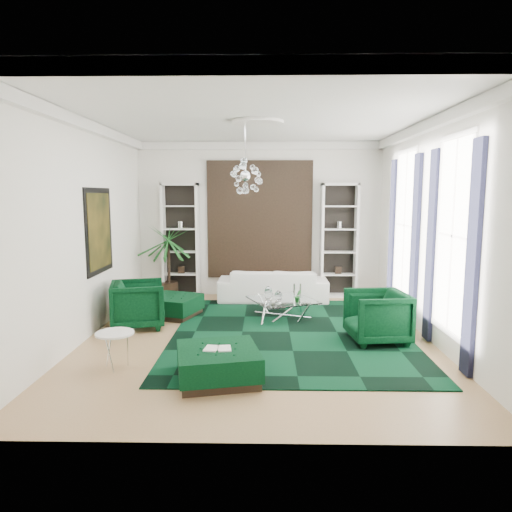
{
  "coord_description": "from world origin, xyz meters",
  "views": [
    {
      "loc": [
        0.12,
        -7.86,
        2.53
      ],
      "look_at": [
        -0.04,
        0.5,
        1.39
      ],
      "focal_mm": 32.0,
      "sensor_mm": 36.0,
      "label": 1
    }
  ],
  "objects_px": {
    "coffee_table": "(283,309)",
    "palm": "(169,251)",
    "ottoman_side": "(174,306)",
    "armchair_left": "(138,304)",
    "armchair_right": "(377,316)",
    "ottoman_front": "(218,364)",
    "side_table": "(115,351)",
    "sofa": "(273,285)"
  },
  "relations": [
    {
      "from": "coffee_table",
      "to": "palm",
      "type": "xyz_separation_m",
      "value": [
        -2.72,
        1.91,
        0.95
      ]
    },
    {
      "from": "ottoman_side",
      "to": "armchair_left",
      "type": "bearing_deg",
      "value": -123.04
    },
    {
      "from": "armchair_right",
      "to": "ottoman_side",
      "type": "bearing_deg",
      "value": -118.05
    },
    {
      "from": "ottoman_front",
      "to": "coffee_table",
      "type": "bearing_deg",
      "value": 72.13
    },
    {
      "from": "ottoman_side",
      "to": "side_table",
      "type": "relative_size",
      "value": 1.74
    },
    {
      "from": "coffee_table",
      "to": "side_table",
      "type": "distance_m",
      "value": 3.74
    },
    {
      "from": "coffee_table",
      "to": "ottoman_side",
      "type": "distance_m",
      "value": 2.27
    },
    {
      "from": "ottoman_front",
      "to": "sofa",
      "type": "bearing_deg",
      "value": 79.97
    },
    {
      "from": "side_table",
      "to": "armchair_left",
      "type": "bearing_deg",
      "value": 96.55
    },
    {
      "from": "sofa",
      "to": "ottoman_front",
      "type": "relative_size",
      "value": 2.38
    },
    {
      "from": "palm",
      "to": "coffee_table",
      "type": "bearing_deg",
      "value": -35.01
    },
    {
      "from": "side_table",
      "to": "ottoman_side",
      "type": "bearing_deg",
      "value": 84.49
    },
    {
      "from": "armchair_right",
      "to": "coffee_table",
      "type": "relative_size",
      "value": 0.84
    },
    {
      "from": "ottoman_front",
      "to": "ottoman_side",
      "type": "bearing_deg",
      "value": 111.14
    },
    {
      "from": "armchair_right",
      "to": "armchair_left",
      "type": "bearing_deg",
      "value": -105.85
    },
    {
      "from": "armchair_left",
      "to": "armchair_right",
      "type": "relative_size",
      "value": 1.01
    },
    {
      "from": "coffee_table",
      "to": "ottoman_front",
      "type": "bearing_deg",
      "value": -107.87
    },
    {
      "from": "side_table",
      "to": "palm",
      "type": "height_order",
      "value": "palm"
    },
    {
      "from": "armchair_right",
      "to": "coffee_table",
      "type": "xyz_separation_m",
      "value": [
        -1.57,
        1.44,
        -0.24
      ]
    },
    {
      "from": "sofa",
      "to": "side_table",
      "type": "distance_m",
      "value": 4.96
    },
    {
      "from": "armchair_right",
      "to": "sofa",
      "type": "bearing_deg",
      "value": -155.97
    },
    {
      "from": "armchair_left",
      "to": "ottoman_front",
      "type": "relative_size",
      "value": 0.91
    },
    {
      "from": "ottoman_side",
      "to": "coffee_table",
      "type": "bearing_deg",
      "value": -3.53
    },
    {
      "from": "ottoman_side",
      "to": "ottoman_front",
      "type": "xyz_separation_m",
      "value": [
        1.26,
        -3.26,
        0.0
      ]
    },
    {
      "from": "sofa",
      "to": "armchair_left",
      "type": "height_order",
      "value": "armchair_left"
    },
    {
      "from": "armchair_right",
      "to": "ottoman_front",
      "type": "distance_m",
      "value": 3.08
    },
    {
      "from": "ottoman_front",
      "to": "side_table",
      "type": "bearing_deg",
      "value": 166.38
    },
    {
      "from": "armchair_right",
      "to": "ottoman_side",
      "type": "xyz_separation_m",
      "value": [
        -3.83,
        1.58,
        -0.23
      ]
    },
    {
      "from": "coffee_table",
      "to": "ottoman_front",
      "type": "relative_size",
      "value": 1.08
    },
    {
      "from": "palm",
      "to": "sofa",
      "type": "bearing_deg",
      "value": -6.66
    },
    {
      "from": "sofa",
      "to": "armchair_left",
      "type": "distance_m",
      "value": 3.46
    },
    {
      "from": "ottoman_side",
      "to": "ottoman_front",
      "type": "relative_size",
      "value": 0.89
    },
    {
      "from": "armchair_left",
      "to": "side_table",
      "type": "relative_size",
      "value": 1.79
    },
    {
      "from": "armchair_left",
      "to": "ottoman_front",
      "type": "height_order",
      "value": "armchair_left"
    },
    {
      "from": "armchair_left",
      "to": "side_table",
      "type": "distance_m",
      "value": 2.11
    },
    {
      "from": "coffee_table",
      "to": "side_table",
      "type": "relative_size",
      "value": 2.12
    },
    {
      "from": "armchair_left",
      "to": "palm",
      "type": "height_order",
      "value": "palm"
    },
    {
      "from": "sofa",
      "to": "armchair_right",
      "type": "height_order",
      "value": "armchair_right"
    },
    {
      "from": "coffee_table",
      "to": "sofa",
      "type": "bearing_deg",
      "value": 96.01
    },
    {
      "from": "coffee_table",
      "to": "ottoman_front",
      "type": "height_order",
      "value": "ottoman_front"
    },
    {
      "from": "armchair_right",
      "to": "ottoman_side",
      "type": "height_order",
      "value": "armchair_right"
    },
    {
      "from": "sofa",
      "to": "armchair_left",
      "type": "relative_size",
      "value": 2.62
    }
  ]
}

